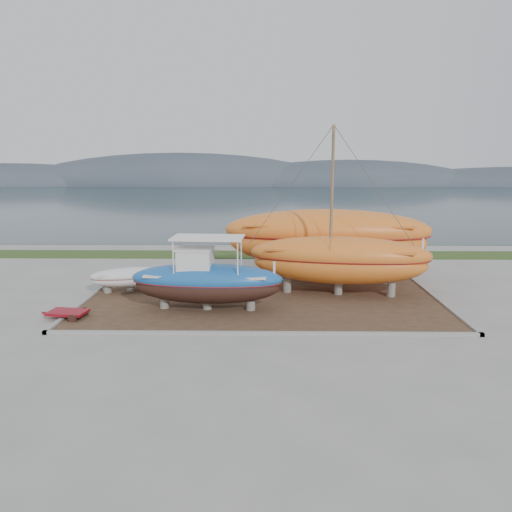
# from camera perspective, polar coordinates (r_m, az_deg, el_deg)

# --- Properties ---
(ground) EXTENTS (140.00, 140.00, 0.00)m
(ground) POSITION_cam_1_polar(r_m,az_deg,el_deg) (23.03, 0.70, -7.25)
(ground) COLOR gray
(ground) RESTS_ON ground
(dirt_patch) EXTENTS (18.00, 12.00, 0.06)m
(dirt_patch) POSITION_cam_1_polar(r_m,az_deg,el_deg) (26.85, 0.72, -4.50)
(dirt_patch) COLOR #422D1E
(dirt_patch) RESTS_ON ground
(curb_frame) EXTENTS (18.60, 12.60, 0.15)m
(curb_frame) POSITION_cam_1_polar(r_m,az_deg,el_deg) (26.84, 0.72, -4.41)
(curb_frame) COLOR gray
(curb_frame) RESTS_ON ground
(grass_strip) EXTENTS (44.00, 3.00, 0.08)m
(grass_strip) POSITION_cam_1_polar(r_m,az_deg,el_deg) (38.05, 0.76, 0.16)
(grass_strip) COLOR #284219
(grass_strip) RESTS_ON ground
(sea) EXTENTS (260.00, 100.00, 0.04)m
(sea) POSITION_cam_1_polar(r_m,az_deg,el_deg) (92.15, 0.81, 6.55)
(sea) COLOR #1A2F34
(sea) RESTS_ON ground
(mountain_ridge) EXTENTS (200.00, 36.00, 20.00)m
(mountain_ridge) POSITION_cam_1_polar(r_m,az_deg,el_deg) (147.05, 0.82, 8.23)
(mountain_ridge) COLOR #333D49
(mountain_ridge) RESTS_ON ground
(blue_caique) EXTENTS (7.46, 2.72, 3.54)m
(blue_caique) POSITION_cam_1_polar(r_m,az_deg,el_deg) (24.03, -5.66, -1.99)
(blue_caique) COLOR #1A59A5
(blue_caique) RESTS_ON dirt_patch
(white_dinghy) EXTENTS (4.51, 2.79, 1.27)m
(white_dinghy) POSITION_cam_1_polar(r_m,az_deg,el_deg) (28.29, -14.18, -2.65)
(white_dinghy) COLOR silver
(white_dinghy) RESTS_ON dirt_patch
(orange_sailboat) EXTENTS (9.89, 4.21, 8.87)m
(orange_sailboat) POSITION_cam_1_polar(r_m,az_deg,el_deg) (26.51, 9.66, 4.97)
(orange_sailboat) COLOR orange
(orange_sailboat) RESTS_ON dirt_patch
(orange_bare_hull) EXTENTS (12.66, 4.51, 4.08)m
(orange_bare_hull) POSITION_cam_1_polar(r_m,az_deg,el_deg) (30.58, 8.13, 1.28)
(orange_bare_hull) COLOR orange
(orange_bare_hull) RESTS_ON dirt_patch
(red_trailer) EXTENTS (2.70, 1.62, 0.36)m
(red_trailer) POSITION_cam_1_polar(r_m,az_deg,el_deg) (24.66, -20.71, -6.30)
(red_trailer) COLOR maroon
(red_trailer) RESTS_ON ground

